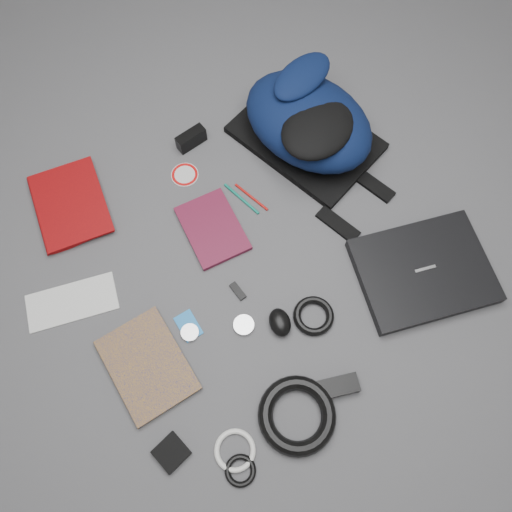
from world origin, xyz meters
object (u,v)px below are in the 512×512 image
dvd_case (212,228)px  pouch (171,453)px  laptop (423,271)px  textbook_red (37,216)px  comic_book (115,385)px  mouse (280,322)px  power_brick (336,387)px  backpack (308,121)px  compact_camera (191,139)px

dvd_case → pouch: pouch is taller
laptop → textbook_red: laptop is taller
comic_book → pouch: (0.05, -0.22, -0.00)m
dvd_case → mouse: size_ratio=2.71×
textbook_red → comic_book: (-0.01, -0.56, -0.00)m
power_brick → pouch: size_ratio=1.61×
laptop → textbook_red: (-0.87, 0.73, -0.00)m
backpack → pouch: bearing=-160.2°
textbook_red → dvd_case: 0.52m
textbook_red → power_brick: 0.99m
textbook_red → laptop: bearing=-31.0°
comic_book → power_brick: power_brick is taller
textbook_red → dvd_case: (0.43, -0.30, -0.01)m
laptop → dvd_case: 0.62m
backpack → mouse: bearing=-147.4°
compact_camera → pouch: bearing=-128.4°
textbook_red → pouch: textbook_red is taller
backpack → textbook_red: size_ratio=1.73×
comic_book → mouse: mouse is taller
textbook_red → mouse: (0.44, -0.65, 0.01)m
comic_book → dvd_case: (0.44, 0.26, -0.00)m
comic_book → dvd_case: comic_book is taller
mouse → power_brick: size_ratio=0.69×
mouse → pouch: mouse is taller
textbook_red → pouch: 0.78m
laptop → mouse: mouse is taller
backpack → laptop: (0.03, -0.55, -0.08)m
laptop → comic_book: 0.90m
comic_book → laptop: bearing=-11.9°
backpack → laptop: 0.56m
dvd_case → laptop: bearing=-39.3°
power_brick → backpack: bearing=80.8°
textbook_red → power_brick: size_ratio=2.34×
laptop → comic_book: (-0.88, 0.17, -0.01)m
compact_camera → pouch: compact_camera is taller
laptop → power_brick: 0.41m
compact_camera → power_brick: bearing=-99.4°
mouse → compact_camera: bearing=98.1°
compact_camera → power_brick: 0.86m
compact_camera → pouch: size_ratio=1.33×
textbook_red → backpack: bearing=-3.1°
laptop → comic_book: laptop is taller
laptop → textbook_red: size_ratio=1.34×
power_brick → textbook_red: bearing=137.2°
textbook_red → compact_camera: (0.52, -0.01, 0.01)m
mouse → power_brick: 0.22m
comic_book → compact_camera: size_ratio=2.70×
textbook_red → mouse: mouse is taller
comic_book → power_brick: (0.49, -0.30, 0.00)m
compact_camera → power_brick: compact_camera is taller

